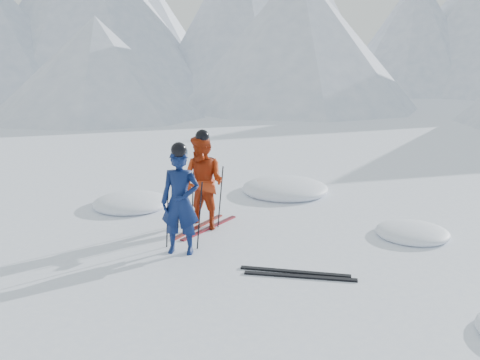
# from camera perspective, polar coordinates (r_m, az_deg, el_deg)

# --- Properties ---
(ground) EXTENTS (160.00, 160.00, 0.00)m
(ground) POSITION_cam_1_polar(r_m,az_deg,el_deg) (8.71, 8.22, -8.33)
(ground) COLOR white
(ground) RESTS_ON ground
(mountain_range) EXTENTS (106.15, 62.94, 15.53)m
(mountain_range) POSITION_cam_1_polar(r_m,az_deg,el_deg) (43.79, 21.65, 17.17)
(mountain_range) COLOR #B2BCD1
(mountain_range) RESTS_ON ground
(skier_blue) EXTENTS (0.69, 0.49, 1.79)m
(skier_blue) POSITION_cam_1_polar(r_m,az_deg,el_deg) (8.50, -6.72, -2.46)
(skier_blue) COLOR #0B1945
(skier_blue) RESTS_ON ground
(skier_red) EXTENTS (1.05, 0.92, 1.82)m
(skier_red) POSITION_cam_1_polar(r_m,az_deg,el_deg) (9.71, -4.17, -0.29)
(skier_red) COLOR #A92E0D
(skier_red) RESTS_ON ground
(pole_blue_left) EXTENTS (0.12, 0.08, 1.19)m
(pole_blue_left) POSITION_cam_1_polar(r_m,az_deg,el_deg) (8.83, -8.15, -3.92)
(pole_blue_left) COLOR black
(pole_blue_left) RESTS_ON ground
(pole_blue_right) EXTENTS (0.12, 0.07, 1.19)m
(pole_blue_right) POSITION_cam_1_polar(r_m,az_deg,el_deg) (8.73, -4.55, -4.02)
(pole_blue_right) COLOR black
(pole_blue_right) RESTS_ON ground
(pole_red_left) EXTENTS (0.12, 0.10, 1.21)m
(pole_red_left) POSITION_cam_1_polar(r_m,az_deg,el_deg) (10.11, -5.31, -1.54)
(pole_red_left) COLOR black
(pole_red_left) RESTS_ON ground
(pole_red_right) EXTENTS (0.12, 0.09, 1.21)m
(pole_red_right) POSITION_cam_1_polar(r_m,az_deg,el_deg) (9.84, -2.21, -1.91)
(pole_red_right) COLOR black
(pole_red_right) RESTS_ON ground
(ski_worn_left) EXTENTS (0.52, 1.67, 0.03)m
(ski_worn_left) POSITION_cam_1_polar(r_m,az_deg,el_deg) (10.00, -4.74, -5.24)
(ski_worn_left) COLOR black
(ski_worn_left) RESTS_ON ground
(ski_worn_right) EXTENTS (0.63, 1.64, 0.03)m
(ski_worn_right) POSITION_cam_1_polar(r_m,az_deg,el_deg) (9.93, -3.42, -5.36)
(ski_worn_right) COLOR black
(ski_worn_right) RESTS_ON ground
(ski_loose_a) EXTENTS (1.70, 0.16, 0.03)m
(ski_loose_a) POSITION_cam_1_polar(r_m,az_deg,el_deg) (8.00, 6.19, -10.21)
(ski_loose_a) COLOR black
(ski_loose_a) RESTS_ON ground
(ski_loose_b) EXTENTS (1.70, 0.22, 0.03)m
(ski_loose_b) POSITION_cam_1_polar(r_m,az_deg,el_deg) (7.85, 6.76, -10.70)
(ski_loose_b) COLOR black
(ski_loose_b) RESTS_ON ground
(snow_lumps) EXTENTS (8.49, 7.56, 0.47)m
(snow_lumps) POSITION_cam_1_polar(r_m,az_deg,el_deg) (11.22, 3.47, -3.20)
(snow_lumps) COLOR white
(snow_lumps) RESTS_ON ground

